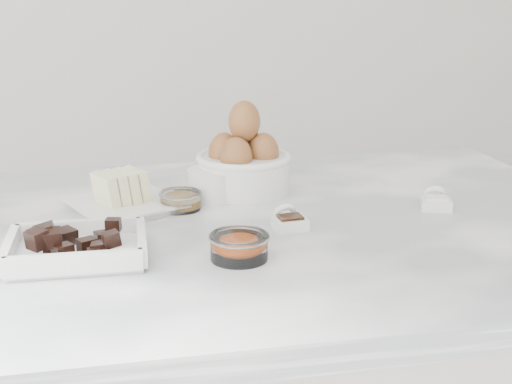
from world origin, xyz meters
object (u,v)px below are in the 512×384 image
(honey_bowl, at_px, (180,200))
(vanilla_spoon, at_px, (289,220))
(zest_bowl, at_px, (239,245))
(chocolate_dish, at_px, (77,244))
(butter_plate, at_px, (123,196))
(salt_spoon, at_px, (436,201))
(sugar_ramekin, at_px, (212,183))
(egg_bowl, at_px, (244,162))

(honey_bowl, bearing_deg, vanilla_spoon, -39.63)
(zest_bowl, xyz_separation_m, vanilla_spoon, (0.10, 0.11, -0.01))
(chocolate_dish, xyz_separation_m, butter_plate, (0.07, 0.21, 0.00))
(honey_bowl, height_order, salt_spoon, salt_spoon)
(chocolate_dish, bearing_deg, honey_bowl, 49.63)
(honey_bowl, bearing_deg, salt_spoon, -10.96)
(butter_plate, bearing_deg, sugar_ramekin, 11.37)
(zest_bowl, height_order, salt_spoon, salt_spoon)
(chocolate_dish, distance_m, honey_bowl, 0.25)
(chocolate_dish, bearing_deg, vanilla_spoon, 11.30)
(sugar_ramekin, bearing_deg, salt_spoon, -20.26)
(sugar_ramekin, bearing_deg, zest_bowl, -91.01)
(sugar_ramekin, bearing_deg, chocolate_dish, -132.72)
(vanilla_spoon, xyz_separation_m, salt_spoon, (0.27, 0.05, -0.00))
(chocolate_dish, height_order, salt_spoon, chocolate_dish)
(zest_bowl, bearing_deg, salt_spoon, 23.02)
(chocolate_dish, relative_size, egg_bowl, 1.11)
(chocolate_dish, distance_m, butter_plate, 0.22)
(egg_bowl, xyz_separation_m, zest_bowl, (-0.07, -0.32, -0.03))
(butter_plate, relative_size, sugar_ramekin, 2.41)
(butter_plate, height_order, egg_bowl, egg_bowl)
(zest_bowl, bearing_deg, chocolate_dish, 168.30)
(chocolate_dish, distance_m, vanilla_spoon, 0.32)
(butter_plate, distance_m, egg_bowl, 0.23)
(egg_bowl, distance_m, zest_bowl, 0.33)
(egg_bowl, bearing_deg, chocolate_dish, -136.31)
(egg_bowl, relative_size, zest_bowl, 2.05)
(sugar_ramekin, xyz_separation_m, honey_bowl, (-0.06, -0.05, -0.01))
(sugar_ramekin, height_order, honey_bowl, sugar_ramekin)
(egg_bowl, bearing_deg, honey_bowl, -146.41)
(salt_spoon, bearing_deg, egg_bowl, 151.23)
(honey_bowl, bearing_deg, sugar_ramekin, 39.89)
(chocolate_dish, relative_size, zest_bowl, 2.27)
(sugar_ramekin, bearing_deg, egg_bowl, 26.32)
(zest_bowl, bearing_deg, sugar_ramekin, 88.99)
(egg_bowl, distance_m, salt_spoon, 0.34)
(butter_plate, xyz_separation_m, zest_bowl, (0.15, -0.26, -0.00))
(sugar_ramekin, relative_size, salt_spoon, 1.23)
(sugar_ramekin, distance_m, honey_bowl, 0.08)
(sugar_ramekin, bearing_deg, butter_plate, -168.63)
(butter_plate, xyz_separation_m, egg_bowl, (0.22, 0.06, 0.03))
(chocolate_dish, xyz_separation_m, vanilla_spoon, (0.32, 0.06, -0.01))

